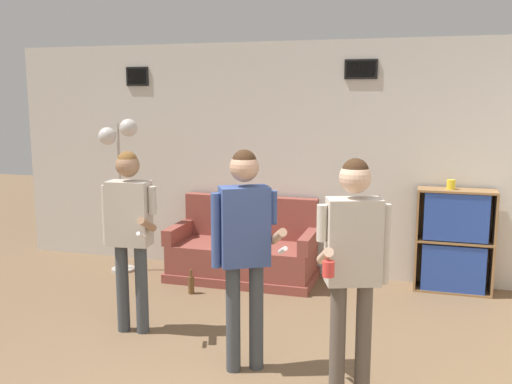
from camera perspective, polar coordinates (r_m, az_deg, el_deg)
name	(u,v)px	position (r m, az deg, el deg)	size (l,w,h in m)	color
wall_back	(321,160)	(6.62, 6.52, 3.18)	(7.81, 0.08, 2.70)	beige
couch	(244,253)	(6.61, -1.23, -6.09)	(1.67, 0.80, 0.92)	brown
bookshelf	(454,241)	(6.46, 19.21, -4.66)	(0.80, 0.30, 1.11)	olive
floor_lamp	(119,152)	(6.86, -13.57, 3.93)	(0.49, 0.28, 1.82)	#ADA89E
person_player_foreground_left	(130,223)	(5.07, -12.53, -3.09)	(0.52, 0.43, 1.62)	#3D4247
person_player_foreground_center	(245,237)	(4.24, -1.16, -4.53)	(0.60, 0.38, 1.70)	#3D4247
person_watcher_holding_cup	(353,254)	(3.90, 9.67, -6.12)	(0.48, 0.52, 1.68)	brown
bottle_on_floor	(191,284)	(6.19, -6.50, -9.14)	(0.06, 0.06, 0.27)	brown
drinking_cup	(451,184)	(6.34, 18.92, 0.71)	(0.09, 0.09, 0.10)	yellow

